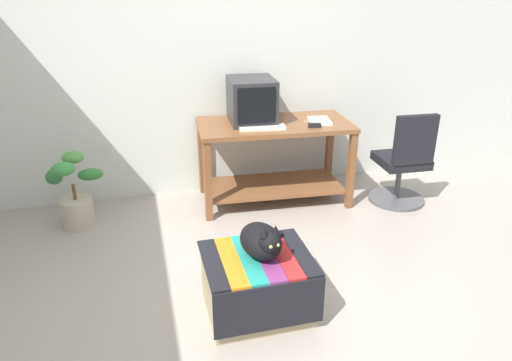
{
  "coord_description": "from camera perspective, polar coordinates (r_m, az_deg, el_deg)",
  "views": [
    {
      "loc": [
        -0.79,
        -2.31,
        1.96
      ],
      "look_at": [
        0.03,
        0.85,
        0.55
      ],
      "focal_mm": 32.95,
      "sensor_mm": 36.0,
      "label": 1
    }
  ],
  "objects": [
    {
      "name": "ground_plane",
      "position": [
        3.13,
        3.48,
        -15.46
      ],
      "size": [
        14.0,
        14.0,
        0.0
      ],
      "primitive_type": "plane",
      "color": "#9E9389"
    },
    {
      "name": "back_wall",
      "position": [
        4.48,
        -4.45,
        14.83
      ],
      "size": [
        8.0,
        0.1,
        2.6
      ],
      "primitive_type": "cube",
      "color": "silver",
      "rests_on": "ground_plane"
    },
    {
      "name": "stapler",
      "position": [
        4.15,
        7.11,
        6.67
      ],
      "size": [
        0.12,
        0.06,
        0.04
      ],
      "primitive_type": "cube",
      "rotation": [
        0.0,
        0.0,
        1.36
      ],
      "color": "black",
      "rests_on": "desk"
    },
    {
      "name": "keyboard",
      "position": [
        4.08,
        0.75,
        6.47
      ],
      "size": [
        0.42,
        0.21,
        0.02
      ],
      "primitive_type": "cube",
      "rotation": [
        0.0,
        0.0,
        -0.16
      ],
      "color": "beige",
      "rests_on": "desk"
    },
    {
      "name": "potted_plant",
      "position": [
        4.23,
        -21.13,
        -1.84
      ],
      "size": [
        0.45,
        0.39,
        0.64
      ],
      "color": "#B7A893",
      "rests_on": "ground_plane"
    },
    {
      "name": "cat",
      "position": [
        2.85,
        0.75,
        -7.34
      ],
      "size": [
        0.35,
        0.39,
        0.26
      ],
      "rotation": [
        0.0,
        0.0,
        0.17
      ],
      "color": "black",
      "rests_on": "ottoman_with_blanket"
    },
    {
      "name": "desk",
      "position": [
        4.33,
        2.21,
        3.94
      ],
      "size": [
        1.41,
        0.76,
        0.76
      ],
      "rotation": [
        0.0,
        0.0,
        -0.06
      ],
      "color": "brown",
      "rests_on": "ground_plane"
    },
    {
      "name": "ottoman_with_blanket",
      "position": [
        3.01,
        0.18,
        -12.46
      ],
      "size": [
        0.66,
        0.57,
        0.4
      ],
      "color": "tan",
      "rests_on": "ground_plane"
    },
    {
      "name": "office_chair",
      "position": [
        4.51,
        17.49,
        1.83
      ],
      "size": [
        0.52,
        0.52,
        0.89
      ],
      "rotation": [
        0.0,
        0.0,
        3.09
      ],
      "color": "#4C4C51",
      "rests_on": "ground_plane"
    },
    {
      "name": "pen",
      "position": [
        4.32,
        6.75,
        7.16
      ],
      "size": [
        0.14,
        0.03,
        0.01
      ],
      "primitive_type": "cylinder",
      "rotation": [
        0.0,
        1.57,
        2.99
      ],
      "color": "#B7B7BC",
      "rests_on": "desk"
    },
    {
      "name": "book",
      "position": [
        4.32,
        7.73,
        7.2
      ],
      "size": [
        0.22,
        0.28,
        0.02
      ],
      "primitive_type": "cube",
      "rotation": [
        0.0,
        0.0,
        -0.17
      ],
      "color": "white",
      "rests_on": "desk"
    },
    {
      "name": "tv_monitor",
      "position": [
        4.24,
        -0.53,
        9.64
      ],
      "size": [
        0.43,
        0.49,
        0.39
      ],
      "rotation": [
        0.0,
        0.0,
        -0.06
      ],
      "color": "#28282B",
      "rests_on": "desk"
    }
  ]
}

